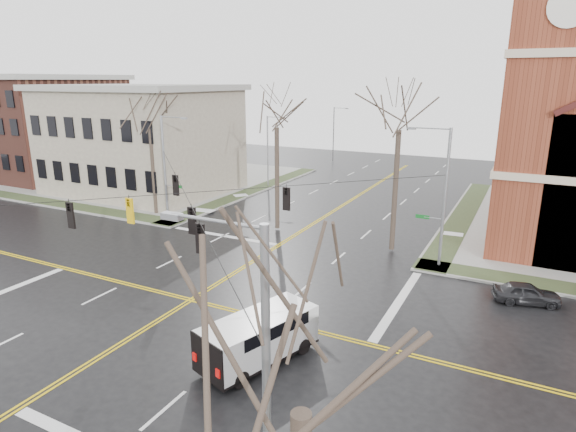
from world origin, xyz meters
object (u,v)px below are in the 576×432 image
at_px(streetlight_north_b, 334,132).
at_px(cargo_van, 263,333).
at_px(tree_nw_far, 150,123).
at_px(tree_se, 301,390).
at_px(streetlight_north_a, 269,148).
at_px(signal_pole_nw, 166,166).
at_px(signal_pole_se, 260,399).
at_px(tree_ne, 399,121).
at_px(tree_nw_near, 277,120).
at_px(signal_pole_ne, 442,194).
at_px(parked_car_a, 527,293).

height_order(streetlight_north_b, cargo_van, streetlight_north_b).
height_order(tree_nw_far, tree_se, tree_nw_far).
relative_size(streetlight_north_a, streetlight_north_b, 1.00).
xyz_separation_m(streetlight_north_a, tree_se, (24.00, -41.57, 2.70)).
xyz_separation_m(signal_pole_nw, signal_pole_se, (22.64, -23.00, 0.00)).
bearing_deg(tree_ne, tree_nw_near, 175.63).
bearing_deg(signal_pole_se, streetlight_north_a, 119.09).
height_order(signal_pole_ne, streetlight_north_a, signal_pole_ne).
height_order(signal_pole_se, streetlight_north_b, signal_pole_se).
xyz_separation_m(signal_pole_se, streetlight_north_b, (-21.97, 59.50, -0.48)).
bearing_deg(tree_nw_far, signal_pole_ne, -3.35).
distance_m(tree_nw_far, tree_se, 38.27).
relative_size(signal_pole_nw, cargo_van, 1.53).
xyz_separation_m(parked_car_a, tree_se, (-3.46, -21.74, 6.57)).
relative_size(signal_pole_nw, tree_nw_far, 0.78).
distance_m(signal_pole_ne, tree_nw_far, 25.77).
bearing_deg(tree_nw_far, signal_pole_nw, -27.53).
relative_size(signal_pole_nw, tree_se, 0.91).
height_order(signal_pole_nw, streetlight_north_a, signal_pole_nw).
relative_size(tree_nw_far, tree_nw_near, 0.94).
xyz_separation_m(cargo_van, tree_nw_far, (-20.76, 16.27, 7.12)).
bearing_deg(cargo_van, signal_pole_ne, 90.93).
relative_size(tree_nw_near, tree_se, 1.25).
bearing_deg(tree_se, parked_car_a, 80.95).
distance_m(signal_pole_nw, tree_nw_far, 4.70).
distance_m(streetlight_north_a, cargo_van, 35.85).
bearing_deg(streetlight_north_b, tree_se, -68.71).
bearing_deg(signal_pole_se, parked_car_a, 74.42).
distance_m(cargo_van, tree_nw_far, 27.32).
bearing_deg(signal_pole_ne, tree_se, -85.39).
xyz_separation_m(tree_nw_far, tree_se, (27.53, -26.56, -1.19)).
relative_size(signal_pole_se, streetlight_north_a, 1.12).
distance_m(signal_pole_ne, tree_se, 25.25).
height_order(streetlight_north_a, tree_nw_near, tree_nw_near).
xyz_separation_m(signal_pole_se, tree_nw_near, (-13.28, 25.39, 3.98)).
xyz_separation_m(tree_ne, tree_se, (5.47, -26.70, -2.09)).
bearing_deg(parked_car_a, cargo_van, 123.70).
height_order(parked_car_a, tree_se, tree_se).
relative_size(signal_pole_nw, streetlight_north_a, 1.12).
bearing_deg(tree_nw_far, tree_se, -43.98).
distance_m(signal_pole_se, parked_car_a, 20.88).
distance_m(signal_pole_ne, streetlight_north_b, 42.61).
bearing_deg(tree_ne, tree_se, -78.41).
xyz_separation_m(streetlight_north_b, parked_car_a, (27.46, -39.83, -3.87)).
relative_size(signal_pole_se, streetlight_north_b, 1.12).
xyz_separation_m(streetlight_north_a, streetlight_north_b, (0.00, 20.00, 0.00)).
bearing_deg(streetlight_north_b, tree_ne, -62.02).
bearing_deg(tree_nw_far, parked_car_a, -8.84).
bearing_deg(signal_pole_nw, cargo_van, -39.55).
bearing_deg(tree_nw_near, streetlight_north_b, 104.30).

